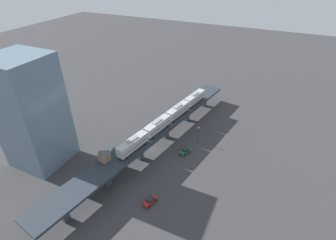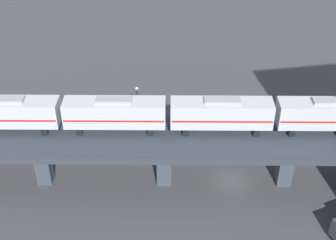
{
  "view_description": "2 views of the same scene",
  "coord_description": "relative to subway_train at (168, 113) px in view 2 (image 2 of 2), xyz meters",
  "views": [
    {
      "loc": [
        -36.36,
        64.68,
        59.13
      ],
      "look_at": [
        -2.83,
        -7.64,
        8.53
      ],
      "focal_mm": 28.0,
      "sensor_mm": 36.0,
      "label": 1
    },
    {
      "loc": [
        42.42,
        -15.59,
        40.05
      ],
      "look_at": [
        -2.83,
        -7.64,
        8.53
      ],
      "focal_mm": 50.0,
      "sensor_mm": 36.0,
      "label": 2
    }
  ],
  "objects": [
    {
      "name": "subway_train",
      "position": [
        0.0,
        0.0,
        0.0
      ],
      "size": [
        11.78,
        49.48,
        4.45
      ],
      "color": "#ADB2BA",
      "rests_on": "elevated_viaduct"
    },
    {
      "name": "street_car_green",
      "position": [
        -9.07,
        4.9,
        -8.63
      ],
      "size": [
        3.32,
        4.75,
        1.89
      ],
      "color": "#1E6638",
      "rests_on": "ground"
    },
    {
      "name": "street_lamp",
      "position": [
        -11.01,
        -2.5,
        -5.46
      ],
      "size": [
        0.44,
        0.44,
        6.94
      ],
      "color": "black",
      "rests_on": "ground"
    },
    {
      "name": "elevated_viaduct",
      "position": [
        2.8,
        7.48,
        -3.51
      ],
      "size": [
        24.94,
        92.0,
        7.03
      ],
      "color": "#283039",
      "rests_on": "ground"
    },
    {
      "name": "ground_plane",
      "position": [
        2.83,
        7.64,
        -9.56
      ],
      "size": [
        400.0,
        400.0,
        0.0
      ],
      "primitive_type": "plane",
      "color": "#38383A"
    }
  ]
}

